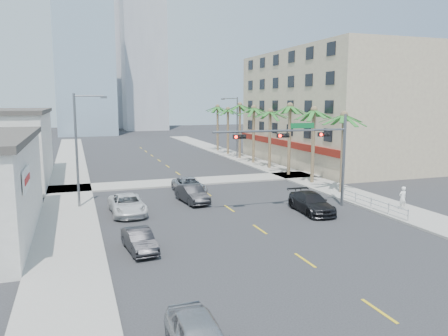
% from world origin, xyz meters
% --- Properties ---
extents(ground, '(260.00, 260.00, 0.00)m').
position_xyz_m(ground, '(0.00, 0.00, 0.00)').
color(ground, '#262628').
rests_on(ground, ground).
extents(sidewalk_right, '(4.00, 120.00, 0.15)m').
position_xyz_m(sidewalk_right, '(12.00, 20.00, 0.07)').
color(sidewalk_right, gray).
rests_on(sidewalk_right, ground).
extents(sidewalk_left, '(4.00, 120.00, 0.15)m').
position_xyz_m(sidewalk_left, '(-12.00, 20.00, 0.07)').
color(sidewalk_left, gray).
rests_on(sidewalk_left, ground).
extents(sidewalk_cross, '(80.00, 4.00, 0.15)m').
position_xyz_m(sidewalk_cross, '(0.00, 22.00, 0.07)').
color(sidewalk_cross, gray).
rests_on(sidewalk_cross, ground).
extents(building_right, '(15.25, 28.00, 15.00)m').
position_xyz_m(building_right, '(21.99, 30.00, 7.50)').
color(building_right, tan).
rests_on(building_right, ground).
extents(tower_far_left, '(14.00, 14.00, 48.00)m').
position_xyz_m(tower_far_left, '(-8.00, 95.00, 24.00)').
color(tower_far_left, '#99B2C6').
rests_on(tower_far_left, ground).
extents(tower_far_right, '(12.00, 12.00, 60.00)m').
position_xyz_m(tower_far_right, '(9.00, 110.00, 30.00)').
color(tower_far_right, '#ADADB2').
rests_on(tower_far_right, ground).
extents(tower_far_center, '(16.00, 16.00, 42.00)m').
position_xyz_m(tower_far_center, '(-3.00, 125.00, 21.00)').
color(tower_far_center, '#ADADB2').
rests_on(tower_far_center, ground).
extents(traffic_signal_mast, '(11.12, 0.54, 7.20)m').
position_xyz_m(traffic_signal_mast, '(5.78, 7.95, 5.06)').
color(traffic_signal_mast, slate).
rests_on(traffic_signal_mast, ground).
extents(palm_tree_0, '(4.80, 4.80, 7.80)m').
position_xyz_m(palm_tree_0, '(11.60, 12.00, 7.08)').
color(palm_tree_0, brown).
rests_on(palm_tree_0, ground).
extents(palm_tree_1, '(4.80, 4.80, 8.16)m').
position_xyz_m(palm_tree_1, '(11.60, 17.20, 7.43)').
color(palm_tree_1, brown).
rests_on(palm_tree_1, ground).
extents(palm_tree_2, '(4.80, 4.80, 8.52)m').
position_xyz_m(palm_tree_2, '(11.60, 22.40, 7.78)').
color(palm_tree_2, brown).
rests_on(palm_tree_2, ground).
extents(palm_tree_3, '(4.80, 4.80, 7.80)m').
position_xyz_m(palm_tree_3, '(11.60, 27.60, 7.08)').
color(palm_tree_3, brown).
rests_on(palm_tree_3, ground).
extents(palm_tree_4, '(4.80, 4.80, 8.16)m').
position_xyz_m(palm_tree_4, '(11.60, 32.80, 7.43)').
color(palm_tree_4, brown).
rests_on(palm_tree_4, ground).
extents(palm_tree_5, '(4.80, 4.80, 8.52)m').
position_xyz_m(palm_tree_5, '(11.60, 38.00, 7.78)').
color(palm_tree_5, brown).
rests_on(palm_tree_5, ground).
extents(palm_tree_6, '(4.80, 4.80, 7.80)m').
position_xyz_m(palm_tree_6, '(11.60, 43.20, 7.08)').
color(palm_tree_6, brown).
rests_on(palm_tree_6, ground).
extents(palm_tree_7, '(4.80, 4.80, 8.16)m').
position_xyz_m(palm_tree_7, '(11.60, 48.40, 7.43)').
color(palm_tree_7, brown).
rests_on(palm_tree_7, ground).
extents(streetlight_left, '(2.55, 0.25, 9.00)m').
position_xyz_m(streetlight_left, '(-11.00, 14.00, 5.06)').
color(streetlight_left, slate).
rests_on(streetlight_left, ground).
extents(streetlight_right, '(2.55, 0.25, 9.00)m').
position_xyz_m(streetlight_right, '(11.00, 38.00, 5.06)').
color(streetlight_right, slate).
rests_on(streetlight_right, ground).
extents(guardrail, '(0.08, 8.08, 1.00)m').
position_xyz_m(guardrail, '(10.30, 6.00, 0.67)').
color(guardrail, silver).
rests_on(guardrail, ground).
extents(car_parked_mid, '(1.75, 3.95, 1.26)m').
position_xyz_m(car_parked_mid, '(-8.13, 2.36, 0.63)').
color(car_parked_mid, black).
rests_on(car_parked_mid, ground).
extents(car_parked_far, '(2.54, 5.31, 1.46)m').
position_xyz_m(car_parked_far, '(-7.80, 10.88, 0.73)').
color(car_parked_far, silver).
rests_on(car_parked_far, ground).
extents(car_lane_left, '(2.09, 4.64, 1.48)m').
position_xyz_m(car_lane_left, '(-2.25, 12.94, 0.74)').
color(car_lane_left, black).
rests_on(car_lane_left, ground).
extents(car_lane_center, '(2.51, 5.15, 1.41)m').
position_xyz_m(car_lane_center, '(-1.50, 16.85, 0.71)').
color(car_lane_center, '#A7A7AC').
rests_on(car_lane_center, ground).
extents(car_lane_right, '(2.42, 5.29, 1.50)m').
position_xyz_m(car_lane_right, '(5.50, 6.87, 0.75)').
color(car_lane_right, black).
rests_on(car_lane_right, ground).
extents(pedestrian, '(0.66, 0.45, 1.78)m').
position_xyz_m(pedestrian, '(12.35, 4.94, 1.04)').
color(pedestrian, white).
rests_on(pedestrian, sidewalk_right).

